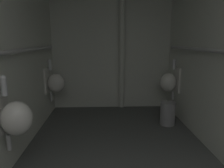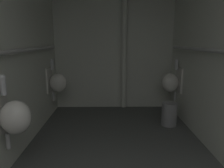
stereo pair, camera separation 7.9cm
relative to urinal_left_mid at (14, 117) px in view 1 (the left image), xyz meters
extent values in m
cube|color=silver|center=(1.03, 2.28, 0.73)|extent=(2.47, 0.06, 2.75)
ellipsoid|color=silver|center=(0.02, 0.00, -0.01)|extent=(0.30, 0.26, 0.34)
cube|color=silver|center=(-0.13, 0.00, 0.04)|extent=(0.03, 0.30, 0.44)
cylinder|color=silver|center=(-0.07, 0.00, 0.30)|extent=(0.06, 0.06, 0.16)
sphere|color=silver|center=(-0.07, 0.00, 0.38)|extent=(0.06, 0.06, 0.06)
cylinder|color=#B2B2B2|center=(-0.08, 0.00, -0.26)|extent=(0.04, 0.04, 0.16)
ellipsoid|color=silver|center=(0.02, 1.72, -0.01)|extent=(0.30, 0.26, 0.34)
cube|color=silver|center=(-0.13, 1.72, 0.04)|extent=(0.03, 0.30, 0.44)
cylinder|color=silver|center=(-0.07, 1.72, 0.30)|extent=(0.06, 0.06, 0.16)
sphere|color=silver|center=(-0.07, 1.72, 0.38)|extent=(0.06, 0.06, 0.06)
cylinder|color=#B2B2B2|center=(-0.08, 1.72, -0.26)|extent=(0.04, 0.04, 0.16)
ellipsoid|color=silver|center=(2.04, 1.70, -0.01)|extent=(0.30, 0.26, 0.34)
cube|color=silver|center=(2.19, 1.70, 0.04)|extent=(0.03, 0.30, 0.44)
cylinder|color=silver|center=(2.13, 1.70, 0.30)|extent=(0.06, 0.06, 0.16)
sphere|color=silver|center=(2.13, 1.70, 0.38)|extent=(0.06, 0.06, 0.06)
cylinder|color=#B2B2B2|center=(2.14, 1.70, -0.26)|extent=(0.04, 0.04, 0.16)
sphere|color=#B2B2B2|center=(-0.09, 1.92, 0.61)|extent=(0.06, 0.06, 0.06)
sphere|color=#B2B2B2|center=(2.15, 1.90, 0.61)|extent=(0.06, 0.06, 0.06)
cylinder|color=silver|center=(1.23, 2.17, 0.73)|extent=(0.10, 0.10, 2.70)
cylinder|color=gray|center=(1.92, 1.28, -0.45)|extent=(0.25, 0.25, 0.38)
camera|label=1|loc=(0.87, -1.94, 0.73)|focal=33.33mm
camera|label=2|loc=(0.94, -1.94, 0.73)|focal=33.33mm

